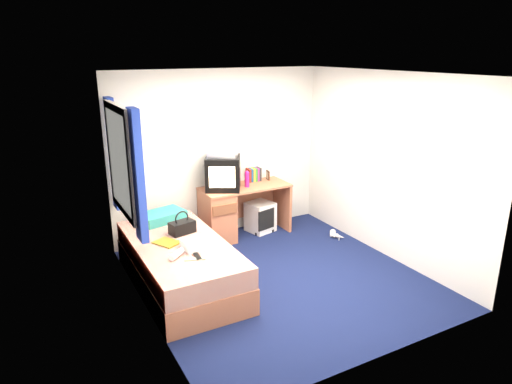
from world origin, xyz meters
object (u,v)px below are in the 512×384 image
magazine (167,243)px  storage_cube (260,217)px  handbag (182,227)px  water_bottle (176,254)px  towel (196,244)px  bed (181,264)px  pink_water_bottle (247,180)px  remote_control (197,256)px  colour_swatch_fan (195,259)px  aerosol_can (235,182)px  pillow (162,216)px  white_heels (336,235)px  desk (228,211)px  crt_tv (223,173)px  vcr (223,154)px  picture_frame (268,175)px

magazine → storage_cube: bearing=29.2°
handbag → water_bottle: 0.67m
towel → magazine: bearing=131.6°
bed → pink_water_bottle: (1.37, 0.97, 0.59)m
pink_water_bottle → remote_control: size_ratio=1.32×
colour_swatch_fan → aerosol_can: bearing=51.3°
pillow → towel: pillow is taller
magazine → white_heels: 2.65m
pillow → desk: bearing=14.4°
crt_tv → handbag: 1.25m
desk → colour_swatch_fan: 1.88m
pink_water_bottle → handbag: 1.46m
handbag → magazine: 0.33m
vcr → aerosol_can: bearing=28.1°
towel → water_bottle: 0.30m
desk → handbag: bearing=-140.9°
storage_cube → towel: 2.00m
aerosol_can → pink_water_bottle: bearing=-14.8°
towel → desk: bearing=52.5°
desk → picture_frame: (0.74, 0.13, 0.41)m
pillow → white_heels: pillow is taller
crt_tv → magazine: (-1.16, -0.98, -0.44)m
aerosol_can → colour_swatch_fan: (-1.21, -1.51, -0.29)m
vcr → colour_swatch_fan: bearing=-89.0°
desk → water_bottle: (-1.24, -1.39, 0.17)m
desk → water_bottle: 1.87m
pink_water_bottle → desk: bearing=167.8°
magazine → crt_tv: bearing=40.3°
bed → pink_water_bottle: pink_water_bottle is taller
bed → picture_frame: size_ratio=14.29×
water_bottle → aerosol_can: bearing=45.2°
aerosol_can → towel: 1.67m
towel → water_bottle: bearing=-155.2°
pink_water_bottle → white_heels: 1.54m
towel → aerosol_can: bearing=48.8°
remote_control → white_heels: size_ratio=0.52×
aerosol_can → water_bottle: size_ratio=0.85×
aerosol_can → towel: bearing=-131.2°
remote_control → handbag: bearing=88.4°
remote_control → white_heels: bearing=21.7°
white_heels → handbag: bearing=-179.9°
water_bottle → remote_control: (0.20, -0.10, -0.03)m
bed → remote_control: remote_control is taller
desk → pink_water_bottle: size_ratio=6.15×
aerosol_can → colour_swatch_fan: size_ratio=0.77×
aerosol_can → towel: size_ratio=0.57×
bed → vcr: bearing=45.2°
bed → towel: towel is taller
desk → pink_water_bottle: bearing=-12.2°
handbag → water_bottle: (-0.28, -0.61, -0.05)m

